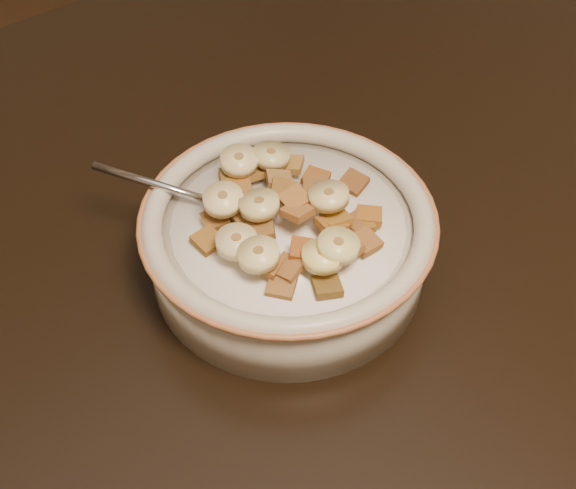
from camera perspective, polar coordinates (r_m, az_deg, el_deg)
table at (r=0.63m, az=-11.17°, el=-3.68°), size 1.44×0.96×0.04m
cereal_bowl at (r=0.59m, az=0.00°, el=-0.19°), size 0.23×0.23×0.05m
milk at (r=0.57m, az=0.00°, el=1.64°), size 0.19×0.19×0.00m
spoon at (r=0.58m, az=-3.46°, el=2.63°), size 0.07×0.07×0.01m
cereal_square_0 at (r=0.56m, az=5.46°, el=1.62°), size 0.02×0.02×0.01m
cereal_square_1 at (r=0.55m, az=6.14°, el=0.22°), size 0.02×0.02×0.01m
cereal_square_2 at (r=0.55m, az=-6.38°, el=0.33°), size 0.02×0.02×0.01m
cereal_square_3 at (r=0.59m, az=-3.88°, el=4.49°), size 0.03×0.03×0.01m
cereal_square_4 at (r=0.56m, az=-3.38°, el=2.38°), size 0.02×0.02×0.01m
cereal_square_5 at (r=0.53m, az=1.25°, el=-0.42°), size 0.03×0.03×0.01m
cereal_square_6 at (r=0.55m, az=0.76°, el=2.63°), size 0.02×0.02×0.01m
cereal_square_7 at (r=0.61m, az=0.20°, el=6.34°), size 0.03×0.03×0.01m
cereal_square_8 at (r=0.52m, az=-0.51°, el=-3.25°), size 0.03×0.03×0.01m
cereal_square_9 at (r=0.52m, az=3.12°, el=-3.32°), size 0.03×0.03×0.01m
cereal_square_10 at (r=0.57m, az=-5.65°, el=2.82°), size 0.03×0.03×0.01m
cereal_square_11 at (r=0.58m, az=-0.70°, el=5.17°), size 0.03×0.03×0.01m
cereal_square_12 at (r=0.57m, az=-5.75°, el=1.99°), size 0.03×0.02×0.01m
cereal_square_13 at (r=0.57m, az=-0.34°, el=4.33°), size 0.03×0.03×0.01m
cereal_square_14 at (r=0.56m, az=0.55°, el=3.59°), size 0.02×0.02×0.01m
cereal_square_15 at (r=0.53m, az=-1.63°, el=-1.50°), size 0.03×0.03×0.01m
cereal_square_16 at (r=0.60m, az=-4.47°, el=5.30°), size 0.03×0.03×0.01m
cereal_square_17 at (r=0.60m, az=-3.00°, el=5.68°), size 0.02×0.02×0.01m
cereal_square_18 at (r=0.62m, az=-1.16°, el=6.46°), size 0.03×0.02×0.01m
cereal_square_19 at (r=0.55m, az=3.49°, el=1.63°), size 0.02×0.02×0.01m
cereal_square_20 at (r=0.60m, az=5.20°, el=4.91°), size 0.03×0.03×0.01m
cereal_square_21 at (r=0.59m, az=2.22°, el=5.29°), size 0.03×0.03×0.01m
cereal_square_22 at (r=0.61m, az=-1.55°, el=6.22°), size 0.03×0.03×0.01m
cereal_square_23 at (r=0.55m, az=3.80°, el=2.08°), size 0.02×0.03×0.01m
cereal_square_24 at (r=0.54m, az=4.66°, el=-0.41°), size 0.02×0.02×0.01m
cereal_square_25 at (r=0.58m, az=2.22°, el=4.53°), size 0.03×0.03×0.01m
cereal_square_26 at (r=0.53m, az=-0.02°, el=-1.85°), size 0.03×0.03×0.01m
cereal_square_27 at (r=0.56m, az=5.66°, el=1.56°), size 0.02×0.02×0.01m
cereal_square_28 at (r=0.57m, az=6.43°, el=2.27°), size 0.03×0.03×0.01m
cereal_square_29 at (r=0.58m, az=-4.82°, el=3.36°), size 0.02×0.02×0.01m
cereal_square_30 at (r=0.54m, az=-2.13°, el=1.13°), size 0.03×0.03×0.01m
banana_slice_0 at (r=0.55m, az=-2.28°, el=3.17°), size 0.03×0.03×0.01m
banana_slice_1 at (r=0.52m, az=-2.34°, el=-0.80°), size 0.04×0.04×0.01m
banana_slice_2 at (r=0.52m, az=4.00°, el=-0.10°), size 0.03×0.03×0.01m
banana_slice_3 at (r=0.53m, az=-4.09°, el=0.22°), size 0.04×0.04×0.01m
banana_slice_4 at (r=0.55m, az=3.23°, el=3.82°), size 0.04×0.04×0.01m
banana_slice_5 at (r=0.56m, az=-5.15°, el=3.56°), size 0.04×0.04×0.01m
banana_slice_6 at (r=0.52m, az=2.76°, el=-0.93°), size 0.04×0.04×0.01m
banana_slice_7 at (r=0.60m, az=-1.34°, el=7.04°), size 0.04×0.04×0.02m
banana_slice_8 at (r=0.59m, az=-3.88°, el=6.62°), size 0.04×0.04×0.01m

